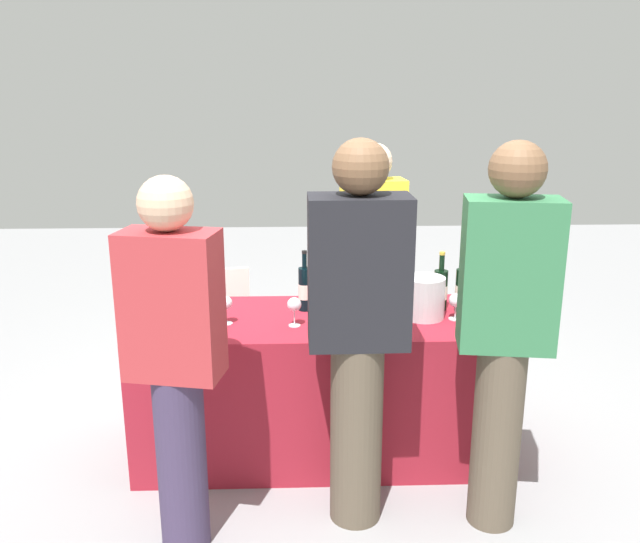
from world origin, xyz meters
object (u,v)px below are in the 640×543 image
wine_bottle_4 (440,289)px  wine_glass_3 (359,306)px  wine_glass_4 (379,303)px  wine_bottle_1 (341,287)px  wine_glass_2 (337,304)px  wine_bottle_2 (367,290)px  guest_1 (358,326)px  wine_glass_1 (294,305)px  server_pouring (372,263)px  menu_board (204,326)px  guest_0 (175,357)px  wine_bottle_0 (305,288)px  wine_bottle_3 (384,286)px  guest_2 (505,327)px  wine_glass_0 (226,304)px  wine_bottle_5 (463,289)px  wine_glass_5 (456,301)px  ice_bucket (424,297)px

wine_bottle_4 → wine_glass_3: bearing=-156.3°
wine_glass_4 → wine_bottle_1: bearing=124.3°
wine_glass_4 → wine_glass_2: bearing=177.8°
wine_bottle_2 → guest_1: (-0.11, -0.67, 0.05)m
wine_bottle_1 → wine_glass_1: size_ratio=2.00×
wine_bottle_1 → server_pouring: 0.54m
menu_board → wine_glass_2: bearing=-61.3°
wine_bottle_4 → guest_0: (-1.28, -0.87, -0.01)m
wine_glass_3 → wine_glass_4: bearing=11.9°
wine_bottle_0 → wine_bottle_3: bearing=4.2°
guest_2 → menu_board: (-1.53, 1.60, -0.57)m
guest_1 → guest_2: bearing=-5.5°
wine_glass_0 → wine_bottle_2: bearing=12.4°
wine_bottle_0 → wine_glass_3: (0.28, -0.21, -0.03)m
wine_bottle_1 → wine_glass_4: 0.32m
wine_bottle_4 → menu_board: 1.72m
wine_bottle_0 → wine_bottle_1: size_ratio=1.10×
wine_bottle_5 → menu_board: size_ratio=0.41×
wine_glass_3 → wine_glass_5: (0.51, 0.04, 0.01)m
wine_bottle_1 → wine_glass_2: wine_bottle_1 is taller
wine_bottle_3 → wine_glass_5: bearing=-30.8°
wine_bottle_4 → wine_bottle_1: bearing=171.4°
wine_glass_4 → server_pouring: size_ratio=0.09×
wine_bottle_2 → wine_bottle_4: size_ratio=1.06×
wine_glass_2 → menu_board: bearing=129.5°
wine_glass_0 → server_pouring: (0.83, 0.76, 0.00)m
ice_bucket → wine_bottle_1: bearing=153.8°
wine_bottle_4 → wine_bottle_5: wine_bottle_4 is taller
wine_glass_5 → guest_1: bearing=-136.1°
wine_bottle_4 → wine_glass_1: wine_bottle_4 is taller
wine_bottle_0 → guest_2: 1.15m
wine_bottle_1 → wine_bottle_2: bearing=-39.5°
wine_bottle_5 → wine_glass_1: bearing=-167.0°
wine_bottle_4 → menu_board: wine_bottle_4 is taller
wine_glass_5 → ice_bucket: size_ratio=0.65×
wine_glass_1 → guest_1: bearing=-59.2°
guest_0 → menu_board: size_ratio=2.09×
wine_glass_5 → menu_board: bearing=145.4°
wine_bottle_2 → guest_2: bearing=-54.3°
wine_bottle_2 → wine_bottle_5: wine_bottle_2 is taller
wine_bottle_0 → wine_bottle_5: bearing=-2.4°
wine_glass_1 → guest_0: bearing=-127.5°
wine_bottle_2 → server_pouring: server_pouring is taller
wine_glass_2 → wine_glass_4: (0.21, -0.01, 0.00)m
wine_bottle_1 → wine_glass_1: bearing=-129.1°
wine_bottle_2 → menu_board: wine_bottle_2 is taller
wine_bottle_3 → guest_2: 0.90m
guest_2 → menu_board: 2.29m
wine_bottle_3 → wine_bottle_5: size_ratio=1.04×
wine_glass_1 → guest_1: size_ratio=0.09×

